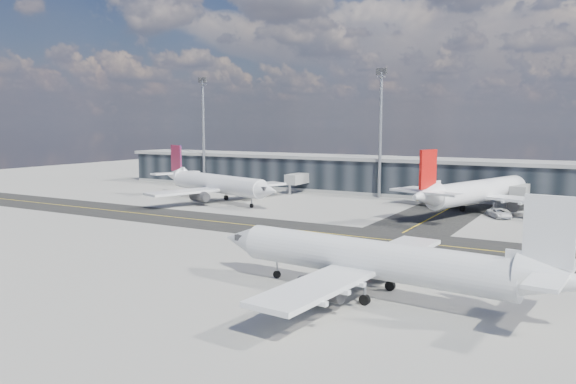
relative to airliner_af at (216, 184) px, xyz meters
name	(u,v)px	position (x,y,z in m)	size (l,w,h in m)	color
ground	(268,233)	(28.25, -24.31, -3.86)	(300.00, 300.00, 0.00)	gray
taxiway_lanes	(322,224)	(32.16, -13.57, -3.85)	(180.00, 63.00, 0.03)	black
terminal_concourse	(390,177)	(28.29, 30.63, 0.23)	(152.00, 19.80, 8.80)	black
floodlight_masts	(380,128)	(28.25, 23.69, 11.75)	(102.50, 0.70, 28.90)	gray
airliner_af	(216,184)	(0.00, 0.00, 0.00)	(38.52, 33.24, 11.69)	silver
airliner_redtail	(479,191)	(52.49, 11.43, 0.25)	(35.42, 41.07, 12.43)	silver
airliner_near	(375,260)	(54.10, -46.64, -0.23)	(37.14, 31.70, 10.99)	silver
baggage_tug	(287,235)	(33.79, -28.23, -3.05)	(2.85, 2.17, 1.62)	yellow
service_van	(499,213)	(56.75, 7.81, -3.04)	(2.72, 5.90, 1.64)	silver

